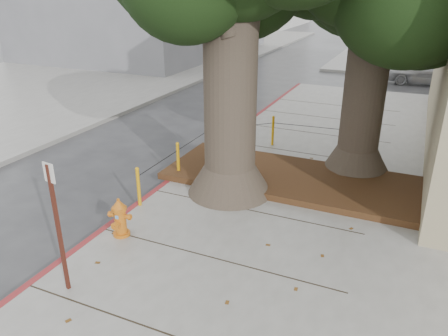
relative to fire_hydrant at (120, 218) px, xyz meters
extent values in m
plane|color=#28282B|center=(1.50, 0.04, -0.55)|extent=(140.00, 140.00, 0.00)
cube|color=slate|center=(-12.50, 10.04, -0.47)|extent=(14.00, 60.00, 0.15)
cube|color=maroon|center=(-0.50, 2.54, -0.47)|extent=(0.14, 26.00, 0.16)
cube|color=black|center=(2.40, 3.94, -0.32)|extent=(6.40, 2.60, 0.16)
cone|color=#4C3F33|center=(1.20, 2.74, -0.05)|extent=(2.04, 2.04, 0.70)
cylinder|color=#4C3F33|center=(1.20, 2.74, 1.98)|extent=(1.20, 1.20, 4.22)
cone|color=#4C3F33|center=(3.80, 5.24, -0.05)|extent=(1.77, 1.77, 0.70)
cylinder|color=#4C3F33|center=(3.80, 5.24, 1.77)|extent=(1.04, 1.04, 3.84)
cylinder|color=#CF8F0B|center=(-0.40, 1.24, 0.05)|extent=(0.08, 0.08, 0.90)
sphere|color=#CF8F0B|center=(-0.40, 1.24, 0.50)|extent=(0.09, 0.09, 0.09)
cylinder|color=#CF8F0B|center=(-0.40, 3.04, 0.05)|extent=(0.08, 0.08, 0.90)
sphere|color=#CF8F0B|center=(-0.40, 3.04, 0.50)|extent=(0.09, 0.09, 0.09)
cylinder|color=#CF8F0B|center=(-0.40, 4.84, 0.05)|extent=(0.08, 0.08, 0.90)
sphere|color=#CF8F0B|center=(-0.40, 4.84, 0.50)|extent=(0.09, 0.09, 0.09)
cylinder|color=#CF8F0B|center=(1.10, 6.34, 0.05)|extent=(0.08, 0.08, 0.90)
sphere|color=#CF8F0B|center=(1.10, 6.34, 0.50)|extent=(0.09, 0.09, 0.09)
cylinder|color=#CF8F0B|center=(3.30, 6.54, 0.05)|extent=(0.08, 0.08, 0.90)
sphere|color=#CF8F0B|center=(3.30, 6.54, 0.50)|extent=(0.09, 0.09, 0.09)
cylinder|color=black|center=(-0.40, 2.14, 0.32)|extent=(0.02, 1.80, 0.02)
cylinder|color=black|center=(-0.40, 3.94, 0.32)|extent=(0.02, 1.80, 0.02)
cylinder|color=black|center=(0.35, 5.59, 0.32)|extent=(1.51, 1.51, 0.02)
cylinder|color=black|center=(2.20, 6.44, 0.32)|extent=(2.20, 0.22, 0.02)
cylinder|color=orange|center=(0.00, 0.01, -0.37)|extent=(0.38, 0.38, 0.06)
cylinder|color=orange|center=(0.00, 0.01, -0.08)|extent=(0.26, 0.26, 0.53)
cylinder|color=orange|center=(0.00, 0.01, 0.20)|extent=(0.34, 0.34, 0.07)
cone|color=orange|center=(0.00, 0.01, 0.30)|extent=(0.32, 0.32, 0.15)
cylinder|color=orange|center=(0.00, 0.01, 0.39)|extent=(0.07, 0.07, 0.05)
cylinder|color=orange|center=(-0.14, -0.01, 0.05)|extent=(0.16, 0.11, 0.10)
cylinder|color=orange|center=(0.14, 0.02, 0.05)|extent=(0.16, 0.11, 0.10)
cylinder|color=orange|center=(0.02, -0.12, -0.08)|extent=(0.16, 0.17, 0.14)
cube|color=#5999D8|center=(0.01, -0.11, 0.07)|extent=(0.07, 0.01, 0.07)
cube|color=#471911|center=(0.20, -1.74, 0.73)|extent=(0.06, 0.06, 2.25)
cube|color=silver|center=(0.20, -1.74, 1.72)|extent=(0.23, 0.05, 0.31)
imported|color=#9A9A9E|center=(5.16, 18.69, 0.12)|extent=(4.05, 1.89, 1.34)
imported|color=black|center=(-10.22, 18.98, -0.02)|extent=(1.87, 3.81, 1.06)
camera|label=1|loc=(5.00, -6.09, 4.32)|focal=35.00mm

